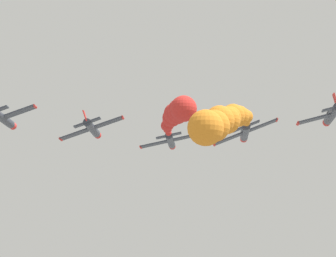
{
  "coord_description": "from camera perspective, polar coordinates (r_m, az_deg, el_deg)",
  "views": [
    {
      "loc": [
        6.33,
        -107.2,
        53.88
      ],
      "look_at": [
        0.0,
        0.0,
        73.75
      ],
      "focal_mm": 84.97,
      "sensor_mm": 36.0,
      "label": 1
    }
  ],
  "objects": [
    {
      "name": "airplane_left_outer",
      "position": [
        106.49,
        -11.79,
        0.74
      ],
      "size": [
        9.14,
        10.35,
        3.53
      ],
      "rotation": [
        0.0,
        -0.34,
        0.0
      ],
      "color": "#333842"
    },
    {
      "name": "airplane_right_outer",
      "position": [
        103.05,
        11.71,
        1.02
      ],
      "size": [
        9.35,
        10.35,
        3.18
      ],
      "rotation": [
        0.0,
        -0.25,
        0.0
      ],
      "color": "#333842"
    },
    {
      "name": "airplane_left_inner",
      "position": [
        112.65,
        -5.47,
        0.02
      ],
      "size": [
        9.16,
        10.35,
        3.51
      ],
      "rotation": [
        0.0,
        -0.33,
        0.0
      ],
      "color": "#333842"
    },
    {
      "name": "airplane_right_inner",
      "position": [
        109.97,
        5.54,
        -0.25
      ],
      "size": [
        9.04,
        10.35,
        3.79
      ],
      "rotation": [
        0.0,
        -0.37,
        0.0
      ],
      "color": "#333842"
    },
    {
      "name": "airplane_lead",
      "position": [
        121.09,
        0.17,
        -0.86
      ],
      "size": [
        9.43,
        10.35,
        3.01
      ],
      "rotation": [
        0.0,
        -0.21,
        0.0
      ],
      "color": "#333842"
    },
    {
      "name": "smoke_trail_lead",
      "position": [
        97.43,
        0.59,
        1.03
      ],
      "size": [
        5.29,
        24.08,
        3.66
      ],
      "color": "red"
    },
    {
      "name": "smoke_trail_right_inner",
      "position": [
        84.08,
        4.03,
        0.53
      ],
      "size": [
        7.41,
        26.9,
        7.58
      ],
      "color": "orange"
    }
  ]
}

